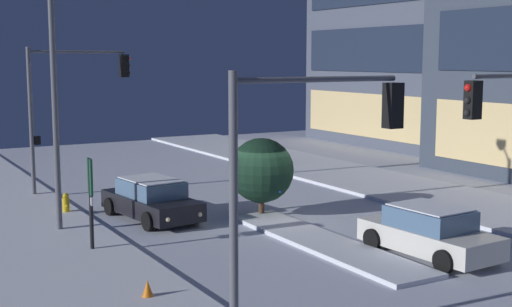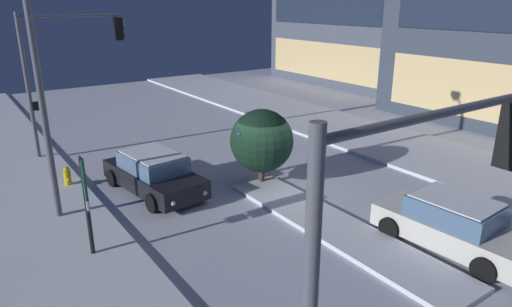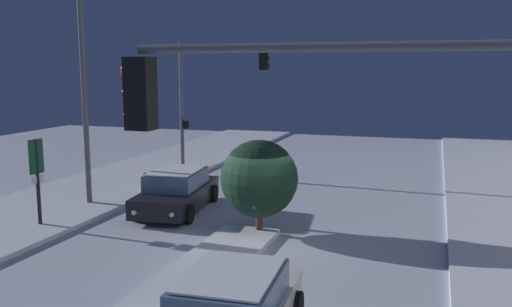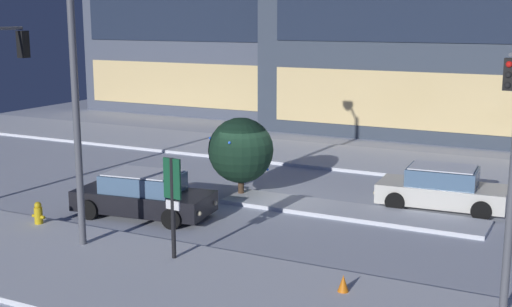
# 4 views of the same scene
# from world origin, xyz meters

# --- Properties ---
(ground) EXTENTS (52.00, 52.00, 0.00)m
(ground) POSITION_xyz_m (0.00, 0.00, 0.00)
(ground) COLOR silver
(curb_strip_near) EXTENTS (52.00, 5.20, 0.14)m
(curb_strip_near) POSITION_xyz_m (0.00, -8.20, 0.07)
(curb_strip_near) COLOR silver
(curb_strip_near) RESTS_ON ground
(curb_strip_far) EXTENTS (52.00, 5.20, 0.14)m
(curb_strip_far) POSITION_xyz_m (0.00, 8.20, 0.07)
(curb_strip_far) COLOR silver
(curb_strip_far) RESTS_ON ground
(median_strip) EXTENTS (9.00, 1.80, 0.14)m
(median_strip) POSITION_xyz_m (3.47, -0.22, 0.07)
(median_strip) COLOR silver
(median_strip) RESTS_ON ground
(car_near) EXTENTS (4.81, 2.51, 1.49)m
(car_near) POSITION_xyz_m (-2.51, -3.59, 0.71)
(car_near) COLOR black
(car_near) RESTS_ON ground
(car_far) EXTENTS (4.43, 2.29, 1.49)m
(car_far) POSITION_xyz_m (6.07, 1.77, 0.71)
(car_far) COLOR silver
(car_far) RESTS_ON ground
(traffic_light_corner_near_right) EXTENTS (0.32, 4.35, 5.58)m
(traffic_light_corner_near_right) POSITION_xyz_m (9.15, -4.62, 3.92)
(traffic_light_corner_near_right) COLOR #565960
(traffic_light_corner_near_right) RESTS_ON ground
(traffic_light_corner_near_left) EXTENTS (0.32, 4.47, 6.28)m
(traffic_light_corner_near_left) POSITION_xyz_m (-8.78, -4.73, 4.30)
(traffic_light_corner_near_left) COLOR #565960
(traffic_light_corner_near_left) RESTS_ON ground
(street_lamp_arched) EXTENTS (0.75, 3.00, 8.49)m
(street_lamp_arched) POSITION_xyz_m (-2.24, -6.25, 5.47)
(street_lamp_arched) COLOR #565960
(street_lamp_arched) RESTS_ON ground
(fire_hydrant) EXTENTS (0.48, 0.26, 0.84)m
(fire_hydrant) POSITION_xyz_m (-4.69, -6.12, 0.41)
(fire_hydrant) COLOR gold
(fire_hydrant) RESTS_ON ground
(parking_info_sign) EXTENTS (0.55, 0.12, 2.87)m
(parking_info_sign) POSITION_xyz_m (0.81, -6.78, 1.84)
(parking_info_sign) COLOR black
(parking_info_sign) RESTS_ON ground
(decorated_tree_median) EXTENTS (2.44, 2.38, 2.93)m
(decorated_tree_median) POSITION_xyz_m (-0.83, 0.07, 1.74)
(decorated_tree_median) COLOR #473323
(decorated_tree_median) RESTS_ON ground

